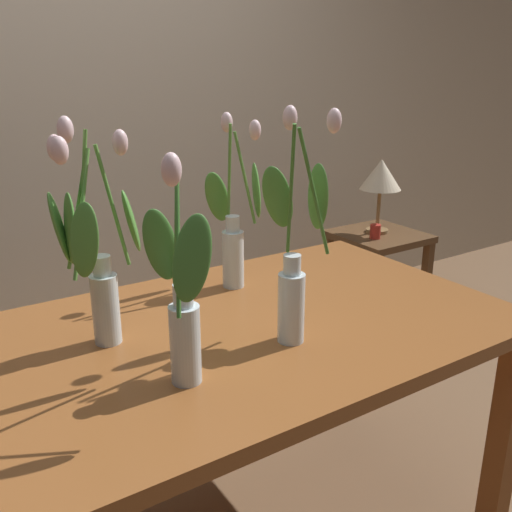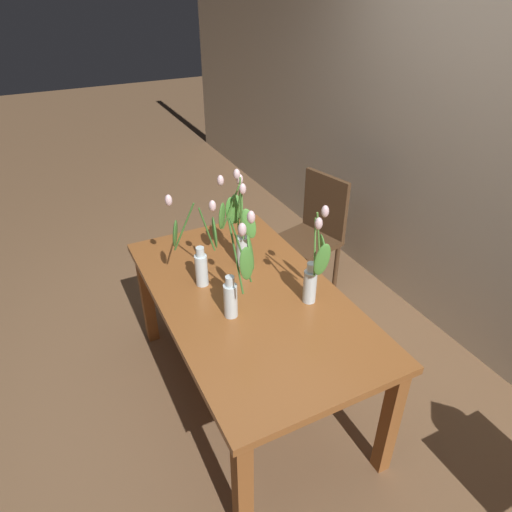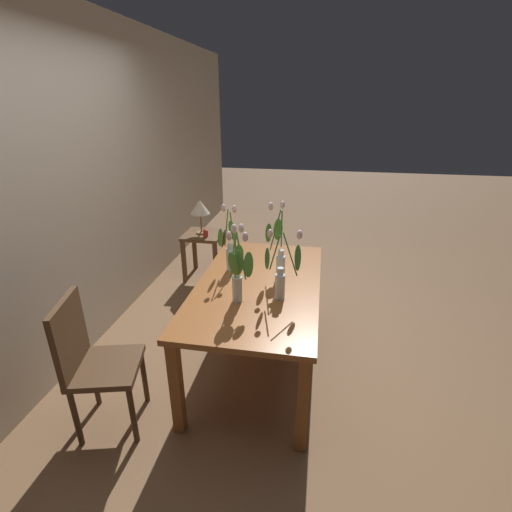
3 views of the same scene
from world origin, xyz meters
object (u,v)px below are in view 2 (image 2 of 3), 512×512
(dining_table, at_px, (249,308))
(tulip_vase_1, at_px, (239,229))
(dining_chair, at_px, (314,229))
(tulip_vase_3, at_px, (314,273))
(tulip_vase_0, at_px, (236,284))
(tulip_vase_2, at_px, (199,256))

(dining_table, xyz_separation_m, tulip_vase_1, (-0.30, 0.08, 0.32))
(tulip_vase_1, height_order, dining_chair, tulip_vase_1)
(tulip_vase_3, relative_size, dining_chair, 0.58)
(dining_table, height_order, tulip_vase_0, tulip_vase_0)
(tulip_vase_0, xyz_separation_m, tulip_vase_1, (-0.43, 0.21, 0.03))
(dining_table, xyz_separation_m, tulip_vase_3, (0.19, 0.26, 0.27))
(tulip_vase_2, bearing_deg, tulip_vase_1, 108.92)
(tulip_vase_2, xyz_separation_m, tulip_vase_3, (0.40, 0.45, -0.00))
(tulip_vase_0, bearing_deg, tulip_vase_2, -170.42)
(dining_table, distance_m, tulip_vase_0, 0.34)
(tulip_vase_2, distance_m, dining_chair, 1.30)
(tulip_vase_0, xyz_separation_m, dining_chair, (-0.90, 1.04, -0.41))
(tulip_vase_3, bearing_deg, tulip_vase_2, -131.68)
(tulip_vase_2, bearing_deg, tulip_vase_0, 9.58)
(dining_chair, bearing_deg, tulip_vase_0, -49.30)
(tulip_vase_1, bearing_deg, tulip_vase_3, 20.05)
(dining_table, bearing_deg, tulip_vase_1, 164.26)
(tulip_vase_3, bearing_deg, dining_table, -126.21)
(tulip_vase_2, distance_m, tulip_vase_3, 0.60)
(tulip_vase_3, bearing_deg, dining_chair, 145.86)
(tulip_vase_0, xyz_separation_m, tulip_vase_2, (-0.34, -0.06, -0.02))
(dining_table, bearing_deg, tulip_vase_3, 53.79)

